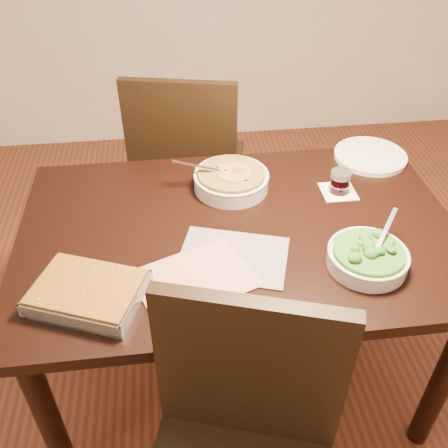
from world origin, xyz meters
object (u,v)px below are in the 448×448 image
Objects in this scene: dinner_plate at (370,156)px; chair_far at (187,162)px; stew_bowl at (231,179)px; wine_tumbler at (340,181)px; broccoli_bowl at (368,257)px; baking_dish at (88,292)px; table at (239,250)px.

chair_far reaches higher than dinner_plate.
wine_tumbler is (0.37, -0.07, 0.01)m from stew_bowl.
broccoli_bowl is at bearing 129.23° from chair_far.
chair_far is (0.32, 0.99, -0.22)m from baking_dish.
broccoli_bowl is 1.08m from chair_far.
table is 0.68m from dinner_plate.
broccoli_bowl is 0.24× the size of chair_far.
wine_tumbler reaches higher than table.
table is 5.84× the size of broccoli_bowl.
baking_dish is 1.06m from chair_far.
stew_bowl is 0.38m from wine_tumbler.
stew_bowl is at bearing 117.34° from chair_far.
table is 5.09× the size of dinner_plate.
stew_bowl reaches higher than baking_dish.
stew_bowl reaches higher than table.
wine_tumbler reaches higher than dinner_plate.
chair_far reaches higher than broccoli_bowl.
dinner_plate is at bearing 32.61° from table.
dinner_plate is 0.81m from chair_far.
chair_far is (-0.13, 0.73, -0.10)m from table.
broccoli_bowl reaches higher than baking_dish.
chair_far is at bearing 104.41° from stew_bowl.
baking_dish is at bearing -150.64° from table.
dinner_plate is (0.19, 0.20, -0.04)m from wine_tumbler.
wine_tumbler is at bearing 22.57° from table.
dinner_plate is at bearing 47.30° from wine_tumbler.
stew_bowl is at bearing 88.92° from table.
baking_dish is (-0.45, -0.25, 0.12)m from table.
baking_dish is at bearing 84.86° from chair_far.
baking_dish is at bearing -177.27° from broccoli_bowl.
dinner_plate is (0.56, 0.36, 0.10)m from table.
stew_bowl reaches higher than broccoli_bowl.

